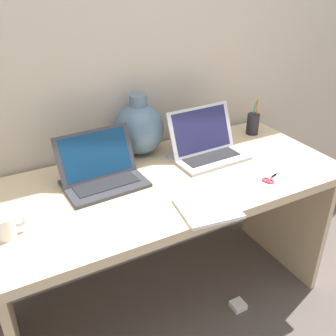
% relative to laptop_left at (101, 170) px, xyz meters
% --- Properties ---
extents(ground_plane, '(6.00, 6.00, 0.00)m').
position_rel_laptop_left_xyz_m(ground_plane, '(0.26, -0.11, -0.79)').
color(ground_plane, '#564C47').
extents(back_wall, '(4.40, 0.04, 2.40)m').
position_rel_laptop_left_xyz_m(back_wall, '(0.26, 0.28, 0.41)').
color(back_wall, '#BCAD99').
rests_on(back_wall, ground).
extents(desk, '(1.54, 0.69, 0.74)m').
position_rel_laptop_left_xyz_m(desk, '(0.26, -0.11, -0.21)').
color(desk, '#D1B78C').
rests_on(desk, ground).
extents(laptop_left, '(0.34, 0.25, 0.21)m').
position_rel_laptop_left_xyz_m(laptop_left, '(0.00, 0.00, 0.00)').
color(laptop_left, '#333338').
rests_on(laptop_left, desk).
extents(laptop_right, '(0.34, 0.24, 0.22)m').
position_rel_laptop_left_xyz_m(laptop_right, '(0.52, 0.00, 0.01)').
color(laptop_right, '#B2B2B7').
rests_on(laptop_right, desk).
extents(green_vase, '(0.23, 0.23, 0.29)m').
position_rel_laptop_left_xyz_m(green_vase, '(0.26, 0.18, 0.07)').
color(green_vase, slate).
rests_on(green_vase, desk).
extents(notebook_stack, '(0.23, 0.22, 0.01)m').
position_rel_laptop_left_xyz_m(notebook_stack, '(0.28, -0.38, -0.05)').
color(notebook_stack, white).
rests_on(notebook_stack, desk).
extents(coffee_mug, '(0.11, 0.07, 0.08)m').
position_rel_laptop_left_xyz_m(coffee_mug, '(-0.40, -0.19, -0.01)').
color(coffee_mug, white).
rests_on(coffee_mug, desk).
extents(pen_cup, '(0.06, 0.06, 0.19)m').
position_rel_laptop_left_xyz_m(pen_cup, '(0.88, 0.10, 0.00)').
color(pen_cup, black).
rests_on(pen_cup, desk).
extents(scissors, '(0.15, 0.09, 0.01)m').
position_rel_laptop_left_xyz_m(scissors, '(0.64, -0.32, -0.05)').
color(scissors, '#B7B7BC').
rests_on(scissors, desk).
extents(power_brick, '(0.07, 0.07, 0.03)m').
position_rel_laptop_left_xyz_m(power_brick, '(0.55, -0.31, -0.78)').
color(power_brick, white).
rests_on(power_brick, ground).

